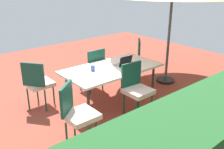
{
  "coord_description": "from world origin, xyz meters",
  "views": [
    {
      "loc": [
        3.0,
        3.61,
        2.44
      ],
      "look_at": [
        0.0,
        0.0,
        0.61
      ],
      "focal_mm": 40.63,
      "sensor_mm": 36.0,
      "label": 1
    }
  ],
  "objects": [
    {
      "name": "chair_north",
      "position": [
        -0.03,
        0.66,
        0.55
      ],
      "size": [
        0.47,
        0.48,
        0.98
      ],
      "rotation": [
        0.0,
        0.0,
        3.06
      ],
      "color": "beige",
      "rests_on": "ground_plane"
    },
    {
      "name": "chair_southeast",
      "position": [
        1.25,
        -0.71,
        0.55
      ],
      "size": [
        0.58,
        0.58,
        0.98
      ],
      "rotation": [
        0.0,
        0.0,
        5.38
      ],
      "color": "beige",
      "rests_on": "ground_plane"
    },
    {
      "name": "laptop",
      "position": [
        -0.25,
        0.06,
        0.8
      ],
      "size": [
        0.32,
        0.25,
        0.21
      ],
      "rotation": [
        0.0,
        0.0,
        0.0
      ],
      "color": "gray",
      "rests_on": "dining_table"
    },
    {
      "name": "chair_northeast",
      "position": [
        1.29,
        0.73,
        0.55
      ],
      "size": [
        0.58,
        0.59,
        0.98
      ],
      "rotation": [
        0.0,
        0.0,
        3.84
      ],
      "color": "beige",
      "rests_on": "ground_plane"
    },
    {
      "name": "dining_table",
      "position": [
        0.0,
        0.0,
        0.71
      ],
      "size": [
        1.96,
        1.02,
        0.76
      ],
      "color": "silver",
      "rests_on": "ground_plane"
    },
    {
      "name": "ground_plane",
      "position": [
        0.0,
        0.0,
        -0.01
      ],
      "size": [
        10.0,
        10.0,
        0.02
      ],
      "primitive_type": "cube",
      "color": "brown"
    },
    {
      "name": "chair_south",
      "position": [
        -0.03,
        -0.7,
        0.55
      ],
      "size": [
        0.46,
        0.46,
        0.98
      ],
      "rotation": [
        0.0,
        0.0,
        0.02
      ],
      "color": "beige",
      "rests_on": "ground_plane"
    },
    {
      "name": "chair_southwest",
      "position": [
        -1.27,
        -0.71,
        0.55
      ],
      "size": [
        0.59,
        0.59,
        0.98
      ],
      "rotation": [
        0.0,
        0.0,
        0.82
      ],
      "color": "beige",
      "rests_on": "ground_plane"
    },
    {
      "name": "cup",
      "position": [
        0.4,
        -0.08,
        0.81
      ],
      "size": [
        0.08,
        0.08,
        0.11
      ],
      "primitive_type": "cylinder",
      "color": "#334C99",
      "rests_on": "dining_table"
    }
  ]
}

